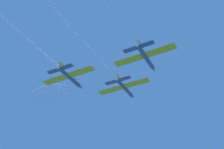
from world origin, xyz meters
TOP-DOWN VIEW (x-y plane):
  - jet_lead at (-0.73, -13.40)m, footprint 16.78×50.92m
  - jet_left_wing at (-12.05, -27.49)m, footprint 16.78×52.73m
  - jet_right_wing at (11.13, -28.49)m, footprint 16.78×57.60m
  - cloud_wispy at (-41.96, 13.74)m, footprint 20.37×11.20m

SIDE VIEW (x-z plane):
  - jet_right_wing at x=11.13m, z-range -2.00..0.78m
  - jet_left_wing at x=-12.05m, z-range -1.65..1.13m
  - jet_lead at x=-0.73m, z-range -1.13..1.64m
  - cloud_wispy at x=-41.96m, z-range 12.64..19.77m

